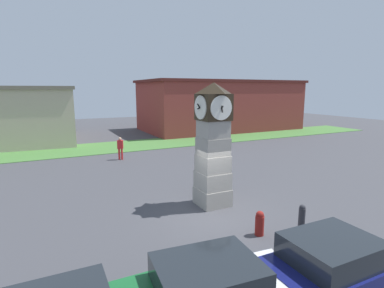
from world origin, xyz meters
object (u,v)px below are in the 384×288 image
(bollard_mid_row, at_px, (260,223))
(car_by_building, at_px, (336,264))
(pedestrian_near_bench, at_px, (120,147))
(bollard_near_tower, at_px, (302,220))
(clock_tower, at_px, (213,146))

(bollard_mid_row, relative_size, car_by_building, 0.23)
(pedestrian_near_bench, bearing_deg, bollard_mid_row, -82.95)
(bollard_mid_row, bearing_deg, pedestrian_near_bench, 97.05)
(bollard_near_tower, distance_m, car_by_building, 3.03)
(clock_tower, bearing_deg, bollard_mid_row, -89.19)
(car_by_building, bearing_deg, clock_tower, 88.20)
(bollard_near_tower, xyz_separation_m, pedestrian_near_bench, (-3.00, 14.33, 0.37))
(bollard_near_tower, height_order, pedestrian_near_bench, pedestrian_near_bench)
(clock_tower, height_order, bollard_near_tower, clock_tower)
(clock_tower, relative_size, pedestrian_near_bench, 3.24)
(bollard_near_tower, relative_size, pedestrian_near_bench, 0.69)
(clock_tower, relative_size, bollard_mid_row, 6.01)
(clock_tower, height_order, bollard_mid_row, clock_tower)
(bollard_near_tower, relative_size, car_by_building, 0.29)
(bollard_near_tower, bearing_deg, clock_tower, 109.29)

